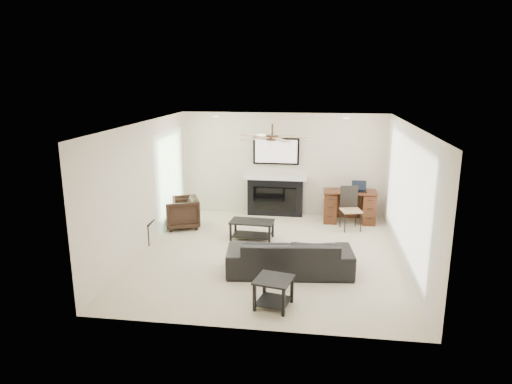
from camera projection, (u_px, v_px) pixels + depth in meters
room_shell at (282, 168)px, 8.47m from camera, size 5.50×5.54×2.52m
sofa at (290, 256)px, 7.91m from camera, size 2.24×1.07×0.63m
armchair at (181, 213)px, 10.32m from camera, size 0.99×0.97×0.69m
coffee_table at (252, 230)px, 9.59m from camera, size 0.93×0.55×0.40m
end_table_near at (274, 293)px, 6.75m from camera, size 0.62×0.62×0.45m
end_table_left at (141, 232)px, 9.41m from camera, size 0.54×0.54×0.45m
fireplace_unit at (275, 177)px, 11.10m from camera, size 1.52×0.34×1.91m
desk at (349, 207)px, 10.67m from camera, size 1.22×0.56×0.76m
desk_chair at (351, 209)px, 10.12m from camera, size 0.52×0.53×0.97m
laptop at (359, 187)px, 10.50m from camera, size 0.33×0.24×0.23m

